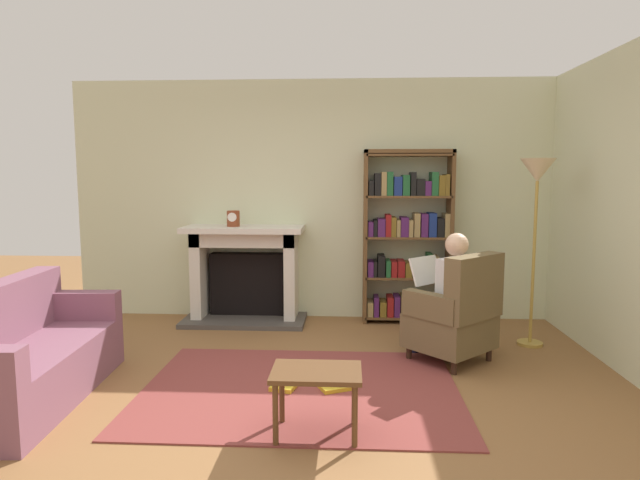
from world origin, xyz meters
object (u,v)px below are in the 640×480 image
seated_reader (446,291)px  sofa_floral (25,358)px  mantel_clock (233,219)px  armchair_reading (456,315)px  side_table (317,380)px  floor_lamp (537,188)px  fireplace (246,270)px  bookshelf (408,238)px

seated_reader → sofa_floral: bearing=-24.9°
mantel_clock → armchair_reading: 2.62m
armchair_reading → side_table: bearing=7.9°
seated_reader → sofa_floral: 3.39m
side_table → floor_lamp: size_ratio=0.31×
fireplace → armchair_reading: 2.47m
sofa_floral → floor_lamp: (4.10, 1.53, 1.20)m
mantel_clock → floor_lamp: (3.03, -0.66, 0.36)m
seated_reader → floor_lamp: (0.90, 0.45, 0.90)m
fireplace → seated_reader: 2.36m
bookshelf → sofa_floral: bearing=-142.0°
side_table → seated_reader: bearing=55.1°
fireplace → seated_reader: (2.02, -1.21, 0.05)m
fireplace → mantel_clock: (-0.11, -0.10, 0.59)m
side_table → floor_lamp: bearing=45.1°
armchair_reading → seated_reader: bearing=-90.0°
seated_reader → armchair_reading: bearing=90.0°
bookshelf → floor_lamp: 1.48m
floor_lamp → armchair_reading: bearing=-146.8°
fireplace → mantel_clock: bearing=-137.7°
fireplace → sofa_floral: (-1.18, -2.30, -0.25)m
armchair_reading → fireplace: bearing=-75.3°
mantel_clock → bookshelf: 1.94m
seated_reader → mantel_clock: bearing=-71.2°
sofa_floral → side_table: (2.14, -0.42, 0.04)m
mantel_clock → sofa_floral: size_ratio=0.10×
seated_reader → side_table: seated_reader is taller
fireplace → bookshelf: bookshelf is taller
armchair_reading → sofa_floral: 3.43m
fireplace → seated_reader: seated_reader is taller
mantel_clock → sofa_floral: bearing=-115.9°
side_table → floor_lamp: 3.00m
fireplace → bookshelf: (1.81, 0.04, 0.38)m
bookshelf → mantel_clock: bearing=-176.0°
armchair_reading → side_table: (-1.13, -1.42, -0.06)m
bookshelf → sofa_floral: size_ratio=1.10×
bookshelf → armchair_reading: size_ratio=1.97×
seated_reader → floor_lamp: bearing=163.1°
bookshelf → floor_lamp: (1.11, -0.80, 0.57)m
mantel_clock → side_table: (1.08, -2.62, -0.80)m
seated_reader → sofa_floral: size_ratio=0.65×
fireplace → floor_lamp: size_ratio=0.76×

